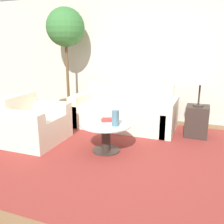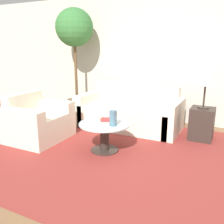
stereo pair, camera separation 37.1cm
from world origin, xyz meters
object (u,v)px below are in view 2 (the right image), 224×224
object	(u,v)px
table_lamp	(206,79)
vase	(113,118)
potted_plant	(75,38)
armchair	(37,123)
bowl	(98,118)
sofa_main	(130,113)
book_stack	(107,120)
coffee_table	(105,133)

from	to	relation	value
table_lamp	vase	xyz separation A→B (m)	(-1.07, -1.20, -0.47)
table_lamp	potted_plant	world-z (taller)	potted_plant
armchair	table_lamp	bearing A→B (deg)	-64.64
table_lamp	bowl	size ratio (longest dim) A/B	3.70
sofa_main	book_stack	distance (m)	1.15
table_lamp	vase	bearing A→B (deg)	-131.73
table_lamp	vase	size ratio (longest dim) A/B	2.60
sofa_main	armchair	xyz separation A→B (m)	(-1.16, -1.33, 0.00)
table_lamp	vase	distance (m)	1.68
table_lamp	book_stack	world-z (taller)	table_lamp
armchair	bowl	distance (m)	1.13
sofa_main	armchair	distance (m)	1.76
potted_plant	bowl	distance (m)	2.29
potted_plant	vase	distance (m)	2.54
armchair	vase	size ratio (longest dim) A/B	4.26
coffee_table	vase	size ratio (longest dim) A/B	3.34
table_lamp	bowl	xyz separation A→B (m)	(-1.41, -1.06, -0.56)
sofa_main	potted_plant	world-z (taller)	potted_plant
armchair	table_lamp	xyz separation A→B (m)	(2.52, 1.23, 0.75)
book_stack	table_lamp	bearing A→B (deg)	11.74
potted_plant	book_stack	world-z (taller)	potted_plant
vase	bowl	bearing A→B (deg)	157.72
book_stack	sofa_main	bearing A→B (deg)	67.18
potted_plant	bowl	xyz separation A→B (m)	(1.34, -1.39, -1.24)
coffee_table	vase	distance (m)	0.32
coffee_table	book_stack	xyz separation A→B (m)	(-0.03, 0.13, 0.17)
sofa_main	book_stack	xyz separation A→B (m)	(0.09, -1.13, 0.18)
sofa_main	bowl	xyz separation A→B (m)	(-0.05, -1.16, 0.19)
table_lamp	book_stack	size ratio (longest dim) A/B	2.67
potted_plant	bowl	bearing A→B (deg)	-46.00
sofa_main	armchair	size ratio (longest dim) A/B	2.02
armchair	vase	world-z (taller)	armchair
sofa_main	coffee_table	bearing A→B (deg)	-84.54
bowl	book_stack	xyz separation A→B (m)	(0.15, 0.03, -0.01)
coffee_table	potted_plant	bearing A→B (deg)	135.57
coffee_table	table_lamp	distance (m)	1.85
sofa_main	vase	bearing A→B (deg)	-77.64
potted_plant	vase	world-z (taller)	potted_plant
sofa_main	coffee_table	world-z (taller)	sofa_main
coffee_table	vase	bearing A→B (deg)	-14.55
bowl	sofa_main	bearing A→B (deg)	87.42
sofa_main	armchair	bearing A→B (deg)	-131.15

